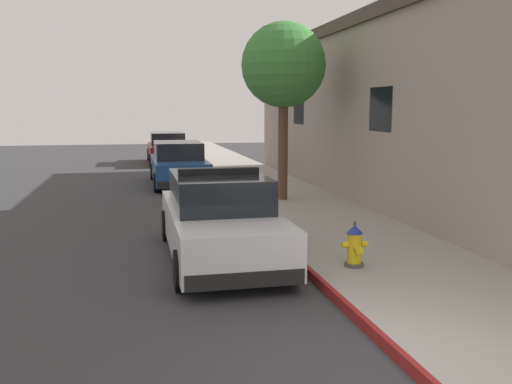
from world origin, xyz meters
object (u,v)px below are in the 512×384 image
object	(u,v)px
parked_car_dark_far	(167,149)
parked_car_silver_ahead	(178,165)
fire_hydrant	(354,246)
police_cruiser	(220,219)
street_tree	(283,66)

from	to	relation	value
parked_car_dark_far	parked_car_silver_ahead	bearing A→B (deg)	-90.69
parked_car_silver_ahead	fire_hydrant	xyz separation A→B (m)	(1.94, -11.97, -0.23)
parked_car_silver_ahead	parked_car_dark_far	xyz separation A→B (m)	(0.10, 8.29, 0.00)
police_cruiser	street_tree	size ratio (longest dim) A/B	0.97
parked_car_dark_far	fire_hydrant	distance (m)	20.35
parked_car_silver_ahead	fire_hydrant	world-z (taller)	parked_car_silver_ahead
fire_hydrant	parked_car_dark_far	bearing A→B (deg)	95.19
parked_car_silver_ahead	fire_hydrant	distance (m)	12.13
parked_car_dark_far	street_tree	xyz separation A→B (m)	(2.50, -13.24, 3.20)
parked_car_dark_far	fire_hydrant	world-z (taller)	parked_car_dark_far
street_tree	police_cruiser	bearing A→B (deg)	-116.14
police_cruiser	fire_hydrant	distance (m)	2.56
parked_car_dark_far	fire_hydrant	xyz separation A→B (m)	(1.84, -20.27, -0.23)
parked_car_dark_far	street_tree	bearing A→B (deg)	-79.29
fire_hydrant	street_tree	world-z (taller)	street_tree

